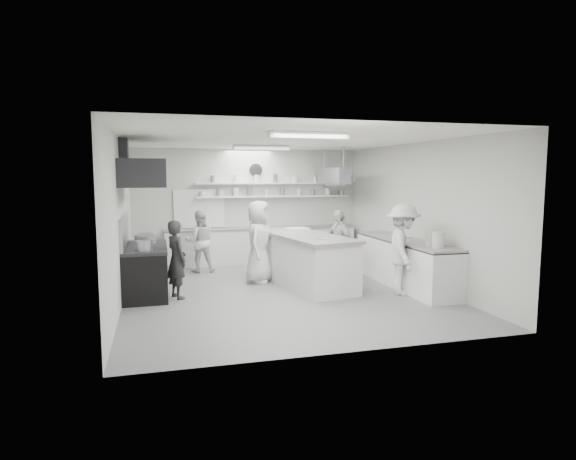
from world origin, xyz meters
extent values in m
cube|color=gray|center=(0.00, 0.00, -0.01)|extent=(6.00, 7.00, 0.02)
cube|color=white|center=(0.00, 0.00, 3.01)|extent=(6.00, 7.00, 0.02)
cube|color=silver|center=(0.00, 3.50, 1.50)|extent=(6.00, 0.04, 3.00)
cube|color=silver|center=(0.00, -3.50, 1.50)|extent=(6.00, 0.04, 3.00)
cube|color=silver|center=(-3.00, 0.00, 1.50)|extent=(0.04, 7.00, 3.00)
cube|color=silver|center=(3.00, 0.00, 1.50)|extent=(0.04, 7.00, 3.00)
cube|color=black|center=(-2.60, 0.40, 0.45)|extent=(0.80, 1.80, 0.90)
cube|color=#28282C|center=(-2.60, 0.40, 2.35)|extent=(0.85, 2.00, 0.50)
cube|color=white|center=(0.30, 3.20, 0.46)|extent=(5.00, 0.60, 0.92)
cube|color=white|center=(0.70, 3.37, 1.75)|extent=(4.20, 0.26, 0.04)
cube|color=white|center=(0.70, 3.37, 2.10)|extent=(4.20, 0.26, 0.04)
cube|color=black|center=(-1.30, 3.48, 1.45)|extent=(1.30, 0.04, 1.00)
cylinder|color=white|center=(0.20, 3.46, 2.45)|extent=(0.32, 0.05, 0.32)
cube|color=white|center=(2.65, -0.20, 0.47)|extent=(0.74, 3.30, 0.94)
cube|color=#9C9FA6|center=(2.00, 2.40, 2.30)|extent=(0.30, 1.60, 0.40)
cube|color=white|center=(0.00, -1.80, 2.94)|extent=(1.30, 0.25, 0.10)
cube|color=white|center=(0.00, 1.80, 2.94)|extent=(1.30, 0.25, 0.10)
cube|color=white|center=(0.62, 0.41, 0.51)|extent=(1.56, 2.94, 1.03)
cylinder|color=#9C9FA6|center=(-2.60, 0.71, 1.02)|extent=(0.41, 0.41, 0.22)
imported|color=#2A2A2C|center=(-2.02, -0.03, 0.74)|extent=(0.53, 0.63, 1.48)
imported|color=silver|center=(-1.40, 2.38, 0.75)|extent=(0.74, 0.58, 1.49)
imported|color=silver|center=(-0.26, 0.90, 0.89)|extent=(0.89, 1.03, 1.77)
imported|color=silver|center=(1.59, 0.92, 0.77)|extent=(0.64, 0.97, 1.54)
imported|color=silver|center=(2.24, -0.86, 0.89)|extent=(1.02, 1.31, 1.77)
imported|color=#9C9FA6|center=(0.71, -0.39, 1.06)|extent=(0.25, 0.25, 0.06)
imported|color=white|center=(0.76, 0.86, 1.06)|extent=(0.27, 0.27, 0.07)
imported|color=white|center=(2.80, 0.11, 0.97)|extent=(0.31, 0.31, 0.06)
camera|label=1|loc=(-2.33, -9.17, 2.32)|focal=29.98mm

